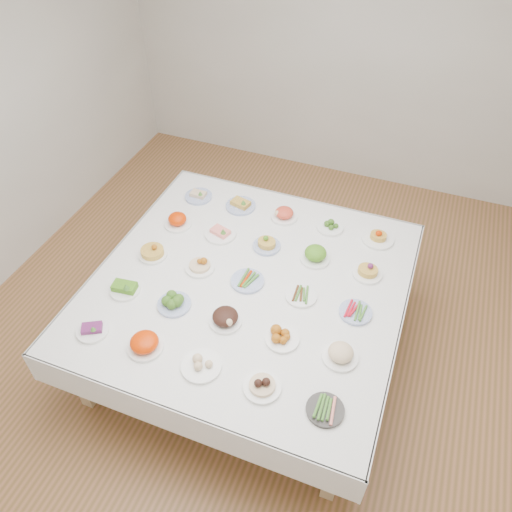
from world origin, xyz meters
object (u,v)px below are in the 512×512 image
(dish_0, at_px, (92,329))
(dish_24, at_px, (379,235))
(dish_12, at_px, (247,280))
(display_table, at_px, (249,288))

(dish_0, relative_size, dish_24, 0.85)
(dish_12, bearing_deg, dish_24, 45.12)
(dish_0, bearing_deg, dish_12, 44.91)
(display_table, bearing_deg, dish_24, 45.28)
(dish_12, bearing_deg, display_table, 22.20)
(display_table, distance_m, dish_0, 1.12)
(display_table, xyz_separation_m, dish_12, (-0.01, -0.00, 0.09))
(display_table, bearing_deg, dish_0, -135.24)
(dish_0, relative_size, dish_12, 0.88)
(display_table, bearing_deg, dish_12, -157.80)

